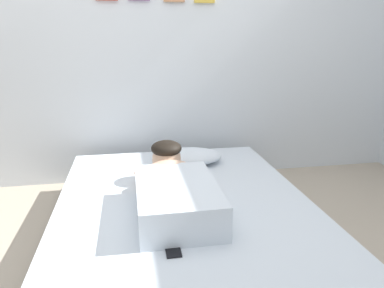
# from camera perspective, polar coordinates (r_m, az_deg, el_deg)

# --- Properties ---
(ground_plane) EXTENTS (12.74, 12.74, 0.00)m
(ground_plane) POSITION_cam_1_polar(r_m,az_deg,el_deg) (1.99, -0.87, -20.32)
(ground_plane) COLOR tan
(back_wall) EXTENTS (4.37, 0.12, 2.50)m
(back_wall) POSITION_cam_1_polar(r_m,az_deg,el_deg) (3.04, -5.66, 17.58)
(back_wall) COLOR silver
(back_wall) RESTS_ON ground
(bed) EXTENTS (1.50, 1.96, 0.29)m
(bed) POSITION_cam_1_polar(r_m,az_deg,el_deg) (2.17, -1.26, -12.49)
(bed) COLOR #4C4742
(bed) RESTS_ON ground
(pillow) EXTENTS (0.52, 0.32, 0.11)m
(pillow) POSITION_cam_1_polar(r_m,az_deg,el_deg) (2.66, -0.76, -2.05)
(pillow) COLOR silver
(pillow) RESTS_ON bed
(person_lying) EXTENTS (0.43, 0.92, 0.27)m
(person_lying) POSITION_cam_1_polar(r_m,az_deg,el_deg) (2.02, -2.97, -6.81)
(person_lying) COLOR silver
(person_lying) RESTS_ON bed
(coffee_cup) EXTENTS (0.12, 0.09, 0.07)m
(coffee_cup) POSITION_cam_1_polar(r_m,az_deg,el_deg) (2.41, 0.36, -4.56)
(coffee_cup) COLOR white
(coffee_cup) RESTS_ON bed
(cell_phone) EXTENTS (0.07, 0.14, 0.01)m
(cell_phone) POSITION_cam_1_polar(r_m,az_deg,el_deg) (1.66, -3.13, -16.40)
(cell_phone) COLOR black
(cell_phone) RESTS_ON bed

